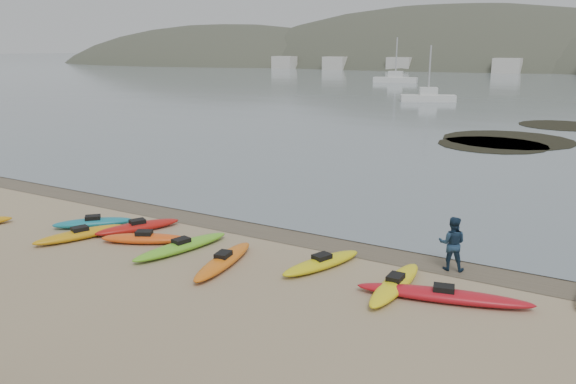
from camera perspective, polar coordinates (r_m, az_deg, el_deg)
The scene contains 5 objects.
ground at distance 21.40m, azimuth 0.00°, elevation -3.89°, with size 600.00×600.00×0.00m, color tan.
wet_sand at distance 21.16m, azimuth -0.41°, elevation -4.10°, with size 60.00×60.00×0.00m, color brown.
kayaks at distance 18.83m, azimuth -6.81°, elevation -6.06°, with size 22.84×8.28×0.34m.
person_east at distance 18.15m, azimuth 16.33°, elevation -5.04°, with size 0.84×0.65×1.72m, color navy.
kelp_mats at distance 47.22m, azimuth 22.52°, elevation 5.19°, with size 11.19×21.12×0.04m.
Camera 1 is at (10.21, -17.56, 6.74)m, focal length 35.00 mm.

